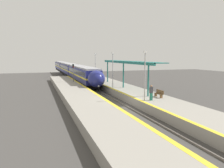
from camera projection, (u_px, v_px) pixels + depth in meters
The scene contains 13 objects.
ground_plane at pixel (120, 107), 25.46m from camera, with size 120.00×120.00×0.00m, color #423F3D.
rail_left at pixel (114, 107), 25.22m from camera, with size 0.08×90.00×0.15m, color slate.
rail_right at pixel (126, 106), 25.68m from camera, with size 0.08×90.00×0.15m, color slate.
train at pixel (69, 69), 65.08m from camera, with size 2.89×67.13×3.80m.
platform_right at pixel (150, 101), 26.67m from camera, with size 4.75×64.00×0.98m.
platform_left at pixel (88, 105), 24.17m from camera, with size 4.43×64.00×0.98m.
platform_bench at pixel (159, 93), 26.16m from camera, with size 0.44×1.64×0.89m.
person_waiting at pixel (151, 92), 24.21m from camera, with size 0.36×0.23×1.74m.
railway_signal at pixel (73, 73), 41.69m from camera, with size 0.28×0.28×4.40m.
lamppost_near at pixel (145, 72), 23.86m from camera, with size 0.36×0.20×5.50m.
lamppost_mid at pixel (113, 68), 33.92m from camera, with size 0.36×0.20×5.50m.
lamppost_far at pixel (95, 65), 43.98m from camera, with size 0.36×0.20×5.50m.
station_canopy at pixel (127, 63), 34.17m from camera, with size 2.02×19.27×4.16m.
Camera 1 is at (-8.98, -23.27, 5.85)m, focal length 35.00 mm.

